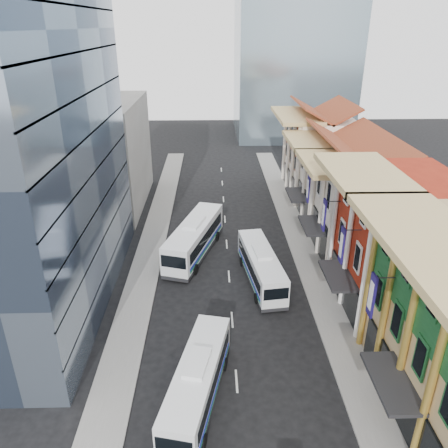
{
  "coord_description": "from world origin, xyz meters",
  "views": [
    {
      "loc": [
        -1.52,
        -15.2,
        22.79
      ],
      "look_at": [
        -0.49,
        22.09,
        5.69
      ],
      "focal_mm": 35.0,
      "sensor_mm": 36.0,
      "label": 1
    }
  ],
  "objects_px": {
    "bus_left_far": "(195,238)",
    "office_tower": "(13,134)",
    "bus_left_near": "(198,381)",
    "bus_right": "(261,266)"
  },
  "relations": [
    {
      "from": "bus_left_far",
      "to": "office_tower",
      "type": "bearing_deg",
      "value": -133.23
    },
    {
      "from": "bus_left_near",
      "to": "bus_right",
      "type": "height_order",
      "value": "bus_right"
    },
    {
      "from": "office_tower",
      "to": "bus_left_far",
      "type": "xyz_separation_m",
      "value": [
        13.47,
        7.76,
        -13.01
      ]
    },
    {
      "from": "bus_left_far",
      "to": "bus_right",
      "type": "distance_m",
      "value": 8.74
    },
    {
      "from": "bus_left_near",
      "to": "bus_right",
      "type": "xyz_separation_m",
      "value": [
        5.68,
        14.62,
        0.04
      ]
    },
    {
      "from": "bus_left_far",
      "to": "bus_right",
      "type": "bearing_deg",
      "value": -24.39
    },
    {
      "from": "office_tower",
      "to": "bus_left_near",
      "type": "xyz_separation_m",
      "value": [
        14.35,
        -12.62,
        -13.32
      ]
    },
    {
      "from": "bus_left_far",
      "to": "bus_right",
      "type": "height_order",
      "value": "bus_left_far"
    },
    {
      "from": "bus_left_near",
      "to": "bus_right",
      "type": "relative_size",
      "value": 0.97
    },
    {
      "from": "bus_right",
      "to": "office_tower",
      "type": "bearing_deg",
      "value": 178.08
    }
  ]
}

